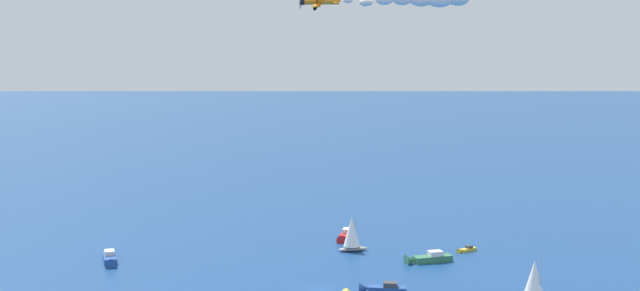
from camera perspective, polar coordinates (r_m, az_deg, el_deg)
ground_plane at (r=132.87m, az=0.00°, el=-10.93°), size 2000.00×2000.00×0.00m
motorboat_near_centre at (r=168.27m, az=1.97°, el=-6.94°), size 9.24×2.65×2.66m
sailboat_inshore at (r=157.39m, az=2.46°, el=-6.76°), size 4.67×6.49×8.19m
sailboat_offshore at (r=121.39m, az=16.07°, el=-10.52°), size 6.36×8.12×10.47m
motorboat_trailing at (r=154.90m, az=-15.77°, el=-8.37°), size 9.11×6.74×2.67m
motorboat_ahead at (r=160.56m, az=11.09°, el=-7.84°), size 4.59×4.29×1.45m
motorboat_outer_ring_a at (r=150.93m, az=8.15°, el=-8.56°), size 6.84×9.63×2.80m
motorboat_outer_ring_c at (r=131.44m, az=4.68°, el=-10.85°), size 2.60×8.25×2.36m
biplane_lead at (r=127.21m, az=-0.13°, el=11.00°), size 7.50×6.89×3.68m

